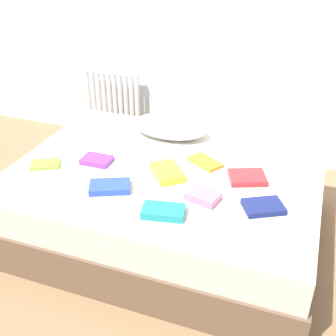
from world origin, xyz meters
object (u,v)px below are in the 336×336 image
bed (165,201)px  textbook_red (247,178)px  textbook_blue (110,187)px  textbook_teal (163,211)px  textbook_yellow (167,172)px  pillow (170,126)px  textbook_purple (97,160)px  textbook_navy (263,207)px  textbook_lime (46,164)px  textbook_pink (203,196)px  radiator (113,100)px  textbook_orange (205,162)px

bed → textbook_red: size_ratio=8.95×
textbook_blue → textbook_teal: bearing=-42.5°
textbook_yellow → textbook_red: textbook_yellow is taller
pillow → textbook_purple: size_ratio=2.94×
textbook_purple → textbook_red: textbook_red is taller
textbook_navy → textbook_teal: (-0.51, -0.24, 0.01)m
textbook_navy → textbook_purple: bearing=143.1°
textbook_lime → textbook_pink: bearing=-28.3°
radiator → textbook_lime: 1.46m
radiator → textbook_teal: bearing=-55.3°
textbook_blue → textbook_teal: (0.39, -0.13, 0.00)m
textbook_purple → textbook_yellow: textbook_yellow is taller
radiator → textbook_orange: bearing=-40.5°
textbook_purple → textbook_navy: (1.13, -0.16, 0.00)m
textbook_red → textbook_lime: bearing=170.3°
radiator → textbook_yellow: (1.03, -1.27, 0.11)m
textbook_orange → textbook_red: bearing=12.4°
textbook_navy → textbook_blue: bearing=158.2°
textbook_red → textbook_teal: textbook_teal is taller
textbook_yellow → textbook_red: 0.50m
textbook_lime → textbook_teal: bearing=-41.6°
bed → textbook_orange: size_ratio=8.84×
pillow → textbook_yellow: bearing=-71.8°
textbook_navy → textbook_red: bearing=88.4°
textbook_navy → bed: bearing=131.9°
textbook_purple → textbook_orange: textbook_purple is taller
bed → textbook_teal: 0.57m
radiator → pillow: size_ratio=1.05×
radiator → textbook_navy: bearing=-40.7°
textbook_red → textbook_teal: 0.63m
pillow → textbook_yellow: pillow is taller
textbook_navy → textbook_orange: 0.59m
textbook_teal → textbook_yellow: bearing=96.5°
textbook_yellow → textbook_teal: textbook_yellow is taller
bed → textbook_orange: (0.23, 0.16, 0.27)m
textbook_orange → textbook_teal: (-0.06, -0.63, 0.01)m
pillow → textbook_teal: pillow is taller
textbook_pink → pillow: bearing=134.8°
textbook_navy → textbook_orange: bearing=109.8°
radiator → textbook_teal: 2.04m
bed → textbook_pink: bearing=-38.1°
textbook_pink → textbook_lime: size_ratio=0.98×
textbook_pink → textbook_yellow: size_ratio=0.73×
textbook_navy → textbook_orange: (-0.44, 0.39, -0.00)m
radiator → textbook_red: size_ratio=2.68×
pillow → textbook_purple: pillow is taller
textbook_yellow → textbook_orange: size_ratio=1.09×
textbook_navy → textbook_blue: size_ratio=0.90×
pillow → textbook_yellow: 0.59m
textbook_orange → pillow: bearing=171.0°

